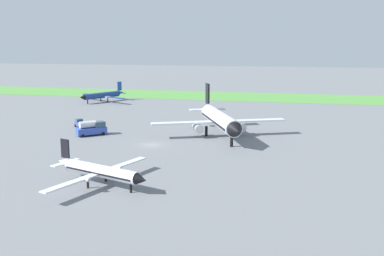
{
  "coord_description": "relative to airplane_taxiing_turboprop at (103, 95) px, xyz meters",
  "views": [
    {
      "loc": [
        26.94,
        -81.16,
        20.16
      ],
      "look_at": [
        7.49,
        4.04,
        3.0
      ],
      "focal_mm": 40.78,
      "sensor_mm": 36.0,
      "label": 1
    }
  ],
  "objects": [
    {
      "name": "airplane_taxiing_turboprop",
      "position": [
        0.0,
        0.0,
        0.0
      ],
      "size": [
        19.82,
        17.25,
        6.52
      ],
      "rotation": [
        0.0,
        0.0,
        4.22
      ],
      "color": "navy",
      "rests_on": "ground_plane"
    },
    {
      "name": "pushback_tug_midfield",
      "position": [
        13.86,
        -43.74,
        -1.47
      ],
      "size": [
        3.9,
        3.72,
        1.95
      ],
      "rotation": [
        0.0,
        0.0,
        2.42
      ],
      "color": "#334FB2",
      "rests_on": "ground_plane"
    },
    {
      "name": "airplane_foreground_turboprop",
      "position": [
        37.03,
        -83.35,
        -0.2
      ],
      "size": [
        16.62,
        19.21,
        5.98
      ],
      "rotation": [
        0.0,
        0.0,
        5.94
      ],
      "color": "silver",
      "rests_on": "ground_plane"
    },
    {
      "name": "fuel_truck_near_gate",
      "position": [
        20.68,
        -51.74,
        -0.8
      ],
      "size": [
        6.39,
        6.19,
        3.29
      ],
      "rotation": [
        0.0,
        0.0,
        0.75
      ],
      "color": "#334FB2",
      "rests_on": "ground_plane"
    },
    {
      "name": "airplane_midfield_jet",
      "position": [
        48.33,
        -46.64,
        1.4
      ],
      "size": [
        28.04,
        27.89,
        10.5
      ],
      "rotation": [
        0.0,
        0.0,
        5.12
      ],
      "color": "silver",
      "rests_on": "ground_plane"
    },
    {
      "name": "ground_plane",
      "position": [
        36.32,
        -57.6,
        -2.39
      ],
      "size": [
        600.0,
        600.0,
        0.0
      ],
      "primitive_type": "plane",
      "color": "slate"
    },
    {
      "name": "grass_taxiway_strip",
      "position": [
        36.32,
        25.82,
        -2.35
      ],
      "size": [
        360.0,
        28.0,
        0.08
      ],
      "primitive_type": "cube",
      "color": "#549342",
      "rests_on": "ground_plane"
    }
  ]
}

